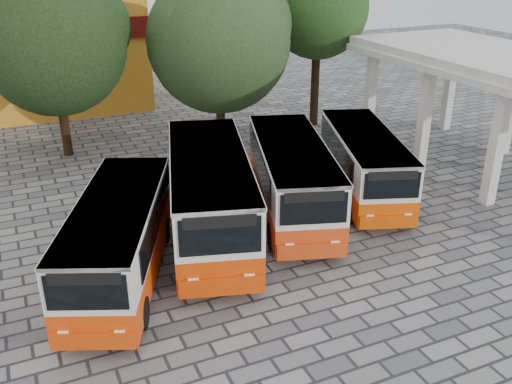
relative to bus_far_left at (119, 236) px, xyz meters
name	(u,v)px	position (x,y,z in m)	size (l,w,h in m)	color
ground	(348,265)	(7.05, -2.16, -1.59)	(90.00, 90.00, 0.00)	#57585D
bus_far_left	(119,236)	(0.00, 0.00, 0.00)	(5.07, 8.16, 2.74)	#DD3A03
bus_centre_left	(210,192)	(3.54, 1.52, 0.23)	(4.92, 9.24, 3.15)	#D83600
bus_centre_right	(292,175)	(7.04, 1.98, 0.10)	(4.80, 8.59, 2.91)	red
bus_far_right	(364,161)	(10.66, 2.46, -0.02)	(4.65, 8.01, 2.71)	#D74500
tree_left	(54,38)	(0.03, 12.70, 4.15)	(7.11, 6.77, 8.90)	black
tree_middle	(220,36)	(7.92, 11.78, 3.89)	(7.65, 7.29, 8.88)	#3A2A14
tree_right	(319,5)	(13.83, 12.18, 5.13)	(5.75, 5.48, 9.29)	black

